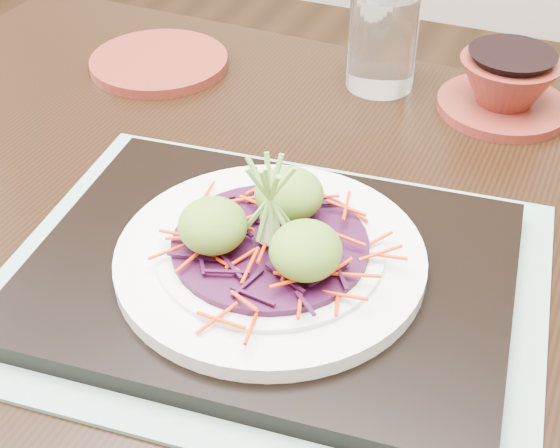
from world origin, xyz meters
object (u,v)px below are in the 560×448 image
at_px(terracotta_side_plate, 159,62).
at_px(water_glass, 383,41).
at_px(white_plate, 270,256).
at_px(serving_tray, 271,272).
at_px(terracotta_bowl_set, 506,88).
at_px(dining_table, 290,300).

height_order(terracotta_side_plate, water_glass, water_glass).
bearing_deg(white_plate, water_glass, 92.98).
bearing_deg(serving_tray, terracotta_bowl_set, 65.36).
bearing_deg(dining_table, terracotta_side_plate, 140.79).
bearing_deg(terracotta_side_plate, dining_table, -40.86).
bearing_deg(white_plate, terracotta_side_plate, 132.34).
bearing_deg(serving_tray, white_plate, -5.63).
bearing_deg(serving_tray, terracotta_side_plate, 126.70).
height_order(white_plate, terracotta_side_plate, white_plate).
bearing_deg(white_plate, serving_tray, 180.00).
xyz_separation_m(dining_table, water_glass, (-0.01, 0.29, 0.15)).
distance_m(terracotta_side_plate, water_glass, 0.27).
relative_size(dining_table, terracotta_bowl_set, 7.55).
distance_m(dining_table, serving_tray, 0.13).
bearing_deg(water_glass, terracotta_side_plate, -167.33).
xyz_separation_m(dining_table, white_plate, (0.01, -0.08, 0.12)).
bearing_deg(terracotta_side_plate, white_plate, -47.66).
bearing_deg(dining_table, water_glass, 92.74).
relative_size(white_plate, water_glass, 2.24).
bearing_deg(terracotta_bowl_set, water_glass, 178.35).
height_order(dining_table, white_plate, white_plate).
bearing_deg(water_glass, white_plate, -87.02).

